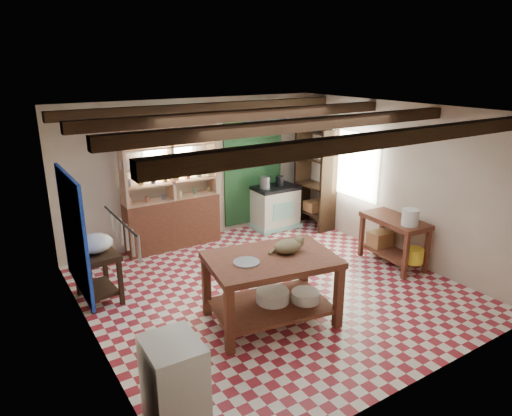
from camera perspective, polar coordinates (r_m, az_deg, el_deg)
floor at (r=6.84m, az=1.93°, el=-10.18°), size 5.00×5.00×0.02m
ceiling at (r=6.07m, az=2.19°, el=12.13°), size 5.00×5.00×0.02m
wall_back at (r=8.43m, az=-7.68°, el=4.64°), size 5.00×0.04×2.60m
wall_front at (r=4.64m, az=20.02°, el=-7.51°), size 5.00×0.04×2.60m
wall_left at (r=5.40m, az=-20.42°, el=-4.00°), size 0.04×5.00×2.60m
wall_right at (r=7.98m, az=17.02°, el=3.24°), size 0.04×5.00×2.60m
ceiling_beams at (r=6.08m, az=2.17°, el=11.00°), size 5.00×3.80×0.15m
blue_wall_patch at (r=6.30m, az=-21.82°, el=-3.00°), size 0.04×1.40×1.60m
green_wall_patch at (r=9.00m, az=-0.35°, el=5.31°), size 1.30×0.04×2.30m
window_back at (r=8.14m, az=-10.94°, el=6.88°), size 0.90×0.02×0.80m
window_right at (r=8.60m, az=11.96°, el=5.35°), size 0.02×1.30×1.20m
utensil_rail at (r=4.14m, az=-16.56°, el=-3.03°), size 0.06×0.90×0.28m
pot_rack at (r=8.50m, az=1.18°, el=10.93°), size 0.86×0.12×0.36m
shelving_unit at (r=8.10m, az=-10.56°, el=2.49°), size 1.70×0.34×2.20m
tall_rack at (r=9.13m, az=7.40°, el=3.73°), size 0.40×0.86×2.00m
work_table at (r=5.89m, az=1.87°, el=-10.10°), size 1.74×1.31×0.89m
stove at (r=9.13m, az=2.43°, el=0.12°), size 0.89×0.61×0.85m
prep_table at (r=6.76m, az=-19.12°, el=-8.01°), size 0.55×0.76×0.73m
white_cabinet at (r=4.47m, az=-10.18°, el=-20.81°), size 0.50×0.59×0.86m
right_counter at (r=7.80m, az=16.75°, el=-4.01°), size 0.65×1.16×0.80m
cat at (r=5.80m, az=3.98°, el=-4.79°), size 0.37×0.28×0.17m
steel_tray at (r=5.52m, az=-1.20°, el=-6.80°), size 0.38×0.38×0.02m
basin_large at (r=6.01m, az=2.10°, el=-10.95°), size 0.50×0.50×0.15m
basin_small at (r=6.06m, az=6.21°, el=-10.91°), size 0.43×0.43×0.13m
kettle_left at (r=8.85m, az=1.12°, el=3.22°), size 0.21×0.21×0.24m
kettle_right at (r=9.04m, az=3.00°, el=3.40°), size 0.16×0.16×0.20m
enamel_bowl at (r=6.57m, az=-19.55°, el=-4.16°), size 0.52×0.52×0.25m
white_bucket at (r=7.37m, az=18.72°, el=-1.12°), size 0.28×0.28×0.26m
wicker_basket at (r=8.02m, az=15.23°, el=-3.74°), size 0.38×0.32×0.25m
yellow_tub at (r=7.55m, az=19.08°, el=-5.62°), size 0.33×0.33×0.22m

